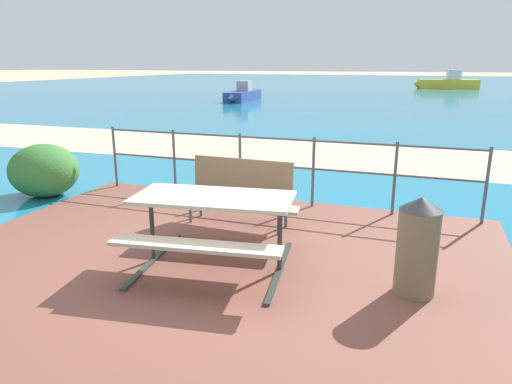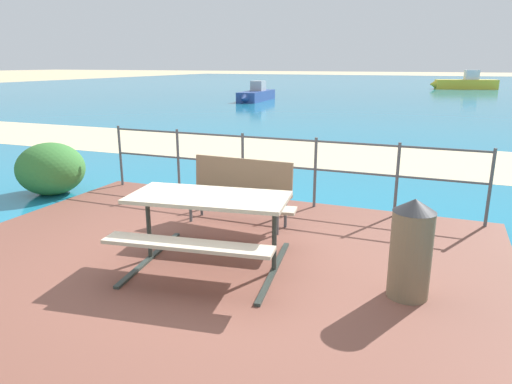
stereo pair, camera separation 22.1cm
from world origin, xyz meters
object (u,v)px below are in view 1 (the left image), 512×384
Objects in this scene: park_bench at (240,186)px; trash_bin at (417,246)px; boat_near at (243,95)px; boat_far at (447,83)px; picnic_table at (214,212)px.

trash_bin is (2.30, -1.33, -0.04)m from park_bench.
boat_near is 21.89m from boat_far.
boat_far is (3.51, 40.28, -0.17)m from picnic_table.
boat_far reaches higher than boat_near.
trash_bin is 40.24m from boat_far.
park_bench is 0.26× the size of boat_far.
picnic_table is 1.94× the size of trash_bin.
boat_far reaches higher than picnic_table.
trash_bin is 0.21× the size of boat_near.
boat_near is (-7.98, 20.42, -0.21)m from park_bench.
boat_near is (-8.25, 21.82, -0.30)m from picnic_table.
picnic_table is 23.33m from boat_near.
boat_near is at bearing 43.44° from boat_far.
boat_near is at bearing 115.31° from trash_bin.
trash_bin is at bearing 22.07° from boat_near.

